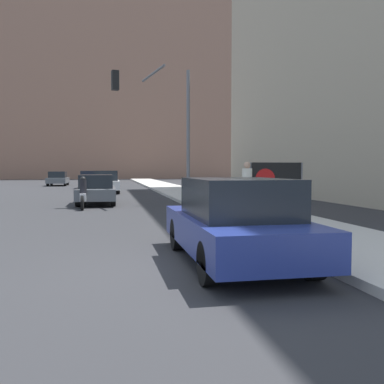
{
  "coord_description": "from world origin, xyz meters",
  "views": [
    {
      "loc": [
        -1.7,
        -6.96,
        1.66
      ],
      "look_at": [
        0.99,
        6.74,
        0.9
      ],
      "focal_mm": 40.0,
      "sensor_mm": 36.0,
      "label": 1
    }
  ],
  "objects_px": {
    "seated_protester": "(275,204)",
    "car_on_road_far_lane": "(58,179)",
    "car_on_road_distant": "(91,180)",
    "jogger_on_sidewalk": "(247,187)",
    "car_on_road_midblock": "(106,182)",
    "car_on_road_nearest": "(96,189)",
    "protest_banner": "(276,186)",
    "motorcycle_on_road": "(83,195)",
    "traffic_light_pole": "(162,111)",
    "parked_car_curbside": "(236,221)"
  },
  "relations": [
    {
      "from": "jogger_on_sidewalk",
      "to": "car_on_road_far_lane",
      "type": "distance_m",
      "value": 31.82
    },
    {
      "from": "car_on_road_far_lane",
      "to": "motorcycle_on_road",
      "type": "bearing_deg",
      "value": -81.5
    },
    {
      "from": "protest_banner",
      "to": "car_on_road_far_lane",
      "type": "height_order",
      "value": "protest_banner"
    },
    {
      "from": "parked_car_curbside",
      "to": "motorcycle_on_road",
      "type": "xyz_separation_m",
      "value": [
        -3.2,
        11.15,
        -0.18
      ]
    },
    {
      "from": "protest_banner",
      "to": "car_on_road_midblock",
      "type": "height_order",
      "value": "protest_banner"
    },
    {
      "from": "jogger_on_sidewalk",
      "to": "car_on_road_distant",
      "type": "distance_m",
      "value": 24.62
    },
    {
      "from": "seated_protester",
      "to": "jogger_on_sidewalk",
      "type": "relative_size",
      "value": 0.67
    },
    {
      "from": "protest_banner",
      "to": "parked_car_curbside",
      "type": "height_order",
      "value": "protest_banner"
    },
    {
      "from": "protest_banner",
      "to": "traffic_light_pole",
      "type": "height_order",
      "value": "traffic_light_pole"
    },
    {
      "from": "motorcycle_on_road",
      "to": "jogger_on_sidewalk",
      "type": "bearing_deg",
      "value": -39.62
    },
    {
      "from": "traffic_light_pole",
      "to": "motorcycle_on_road",
      "type": "height_order",
      "value": "traffic_light_pole"
    },
    {
      "from": "car_on_road_midblock",
      "to": "car_on_road_distant",
      "type": "distance_m",
      "value": 7.77
    },
    {
      "from": "protest_banner",
      "to": "car_on_road_far_lane",
      "type": "relative_size",
      "value": 0.44
    },
    {
      "from": "car_on_road_midblock",
      "to": "motorcycle_on_road",
      "type": "relative_size",
      "value": 2.02
    },
    {
      "from": "seated_protester",
      "to": "car_on_road_distant",
      "type": "relative_size",
      "value": 0.28
    },
    {
      "from": "car_on_road_far_lane",
      "to": "motorcycle_on_road",
      "type": "relative_size",
      "value": 2.03
    },
    {
      "from": "parked_car_curbside",
      "to": "car_on_road_distant",
      "type": "height_order",
      "value": "car_on_road_distant"
    },
    {
      "from": "jogger_on_sidewalk",
      "to": "motorcycle_on_road",
      "type": "bearing_deg",
      "value": -61.43
    },
    {
      "from": "car_on_road_distant",
      "to": "traffic_light_pole",
      "type": "bearing_deg",
      "value": -77.77
    },
    {
      "from": "jogger_on_sidewalk",
      "to": "car_on_road_distant",
      "type": "bearing_deg",
      "value": -97.62
    },
    {
      "from": "seated_protester",
      "to": "motorcycle_on_road",
      "type": "xyz_separation_m",
      "value": [
        -5.13,
        8.18,
        -0.2
      ]
    },
    {
      "from": "car_on_road_far_lane",
      "to": "parked_car_curbside",
      "type": "bearing_deg",
      "value": -79.18
    },
    {
      "from": "jogger_on_sidewalk",
      "to": "parked_car_curbside",
      "type": "distance_m",
      "value": 6.95
    },
    {
      "from": "seated_protester",
      "to": "traffic_light_pole",
      "type": "bearing_deg",
      "value": 105.16
    },
    {
      "from": "protest_banner",
      "to": "parked_car_curbside",
      "type": "distance_m",
      "value": 7.75
    },
    {
      "from": "car_on_road_nearest",
      "to": "car_on_road_distant",
      "type": "xyz_separation_m",
      "value": [
        -0.92,
        16.85,
        0.04
      ]
    },
    {
      "from": "jogger_on_sidewalk",
      "to": "traffic_light_pole",
      "type": "height_order",
      "value": "traffic_light_pole"
    },
    {
      "from": "jogger_on_sidewalk",
      "to": "motorcycle_on_road",
      "type": "height_order",
      "value": "jogger_on_sidewalk"
    },
    {
      "from": "protest_banner",
      "to": "car_on_road_distant",
      "type": "relative_size",
      "value": 0.46
    },
    {
      "from": "protest_banner",
      "to": "car_on_road_midblock",
      "type": "distance_m",
      "value": 16.91
    },
    {
      "from": "seated_protester",
      "to": "traffic_light_pole",
      "type": "xyz_separation_m",
      "value": [
        -1.66,
        9.31,
        3.5
      ]
    },
    {
      "from": "traffic_light_pole",
      "to": "parked_car_curbside",
      "type": "distance_m",
      "value": 12.78
    },
    {
      "from": "car_on_road_far_lane",
      "to": "motorcycle_on_road",
      "type": "distance_m",
      "value": 26.05
    },
    {
      "from": "parked_car_curbside",
      "to": "car_on_road_far_lane",
      "type": "distance_m",
      "value": 37.58
    },
    {
      "from": "parked_car_curbside",
      "to": "car_on_road_midblock",
      "type": "xyz_separation_m",
      "value": [
        -2.31,
        22.73,
        0.02
      ]
    },
    {
      "from": "car_on_road_nearest",
      "to": "parked_car_curbside",
      "type": "bearing_deg",
      "value": -78.61
    },
    {
      "from": "seated_protester",
      "to": "car_on_road_nearest",
      "type": "height_order",
      "value": "car_on_road_nearest"
    },
    {
      "from": "parked_car_curbside",
      "to": "car_on_road_midblock",
      "type": "distance_m",
      "value": 22.85
    },
    {
      "from": "car_on_road_nearest",
      "to": "car_on_road_far_lane",
      "type": "relative_size",
      "value": 1.07
    },
    {
      "from": "car_on_road_nearest",
      "to": "car_on_road_far_lane",
      "type": "height_order",
      "value": "car_on_road_far_lane"
    },
    {
      "from": "seated_protester",
      "to": "parked_car_curbside",
      "type": "bearing_deg",
      "value": -117.9
    },
    {
      "from": "jogger_on_sidewalk",
      "to": "protest_banner",
      "type": "relative_size",
      "value": 0.9
    },
    {
      "from": "protest_banner",
      "to": "car_on_road_nearest",
      "type": "height_order",
      "value": "protest_banner"
    },
    {
      "from": "car_on_road_nearest",
      "to": "jogger_on_sidewalk",
      "type": "bearing_deg",
      "value": -53.9
    },
    {
      "from": "protest_banner",
      "to": "car_on_road_distant",
      "type": "bearing_deg",
      "value": 107.04
    },
    {
      "from": "motorcycle_on_road",
      "to": "car_on_road_midblock",
      "type": "bearing_deg",
      "value": 85.58
    },
    {
      "from": "seated_protester",
      "to": "car_on_road_distant",
      "type": "bearing_deg",
      "value": 106.58
    },
    {
      "from": "seated_protester",
      "to": "car_on_road_far_lane",
      "type": "xyz_separation_m",
      "value": [
        -8.98,
        33.94,
        -0.06
      ]
    },
    {
      "from": "parked_car_curbside",
      "to": "car_on_road_distant",
      "type": "bearing_deg",
      "value": 96.85
    },
    {
      "from": "jogger_on_sidewalk",
      "to": "car_on_road_distant",
      "type": "xyz_separation_m",
      "value": [
        -6.04,
        23.86,
        -0.3
      ]
    }
  ]
}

